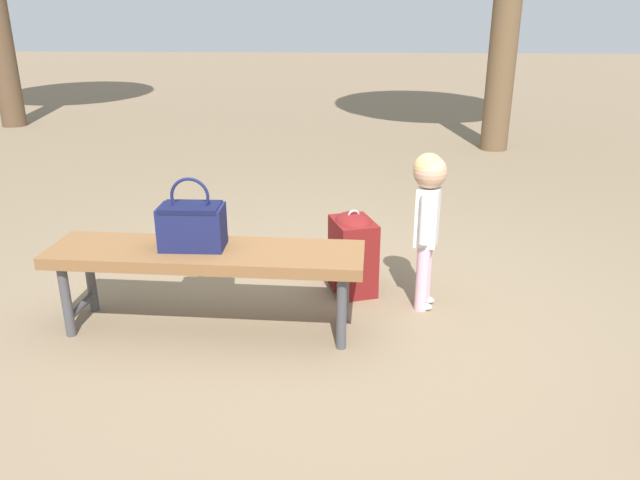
{
  "coord_description": "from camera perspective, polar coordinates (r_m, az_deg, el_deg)",
  "views": [
    {
      "loc": [
        0.13,
        -3.04,
        1.61
      ],
      "look_at": [
        -0.03,
        -0.01,
        0.45
      ],
      "focal_mm": 34.77,
      "sensor_mm": 36.0,
      "label": 1
    }
  ],
  "objects": [
    {
      "name": "park_bench",
      "position": [
        3.2,
        -10.44,
        -1.78
      ],
      "size": [
        1.61,
        0.46,
        0.45
      ],
      "color": "brown",
      "rests_on": "ground"
    },
    {
      "name": "ground_plane",
      "position": [
        3.44,
        0.48,
        -6.97
      ],
      "size": [
        40.0,
        40.0,
        0.0
      ],
      "primitive_type": "plane",
      "color": "#7F6B51",
      "rests_on": "ground"
    },
    {
      "name": "backpack_large",
      "position": [
        3.64,
        3.03,
        -1.03
      ],
      "size": [
        0.32,
        0.36,
        0.51
      ],
      "color": "maroon",
      "rests_on": "ground"
    },
    {
      "name": "child_standing",
      "position": [
        3.37,
        9.88,
        2.97
      ],
      "size": [
        0.18,
        0.23,
        0.88
      ],
      "color": "#E5B2C6",
      "rests_on": "ground"
    },
    {
      "name": "handbag",
      "position": [
        3.17,
        -11.7,
        1.44
      ],
      "size": [
        0.32,
        0.19,
        0.37
      ],
      "color": "#191E4C",
      "rests_on": "park_bench"
    }
  ]
}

